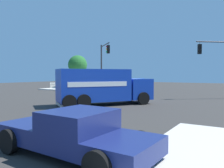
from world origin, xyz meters
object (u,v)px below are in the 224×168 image
(shade_tree_near, at_px, (78,65))
(traffic_light_secondary, at_px, (103,60))
(delivery_truck, at_px, (102,86))
(pedestrian_near_corner, at_px, (96,83))
(traffic_light_primary, at_px, (221,60))
(pickup_navy, at_px, (74,131))

(shade_tree_near, bearing_deg, traffic_light_secondary, 57.92)
(delivery_truck, xyz_separation_m, shade_tree_near, (-14.71, -15.01, 2.53))
(traffic_light_secondary, bearing_deg, pedestrian_near_corner, -132.98)
(traffic_light_secondary, distance_m, shade_tree_near, 10.71)
(traffic_light_primary, height_order, traffic_light_secondary, traffic_light_secondary)
(traffic_light_secondary, xyz_separation_m, pickup_navy, (18.87, 11.64, -3.44))
(traffic_light_primary, relative_size, traffic_light_secondary, 0.95)
(pedestrian_near_corner, xyz_separation_m, shade_tree_near, (-2.48, -5.63, 2.83))
(delivery_truck, distance_m, pedestrian_near_corner, 15.42)
(traffic_light_primary, relative_size, shade_tree_near, 1.07)
(delivery_truck, xyz_separation_m, pedestrian_near_corner, (-12.24, -9.38, -0.30))
(traffic_light_primary, relative_size, pickup_navy, 1.11)
(pedestrian_near_corner, bearing_deg, pickup_navy, 34.34)
(delivery_truck, bearing_deg, shade_tree_near, -134.43)
(delivery_truck, bearing_deg, pickup_navy, 30.11)
(pickup_navy, bearing_deg, shade_tree_near, -139.85)
(traffic_light_secondary, relative_size, pedestrian_near_corner, 3.44)
(pickup_navy, bearing_deg, pedestrian_near_corner, -145.66)
(delivery_truck, distance_m, traffic_light_primary, 12.62)
(pedestrian_near_corner, relative_size, shade_tree_near, 0.33)
(traffic_light_primary, distance_m, pedestrian_near_corner, 17.23)
(delivery_truck, distance_m, shade_tree_near, 21.17)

